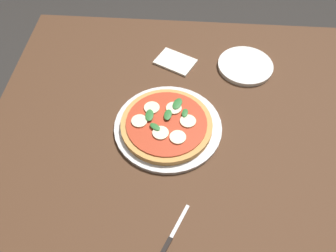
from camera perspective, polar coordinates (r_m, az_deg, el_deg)
name	(u,v)px	position (r m, az deg, el deg)	size (l,w,h in m)	color
ground_plane	(188,220)	(1.70, 3.22, -15.10)	(6.00, 6.00, 0.00)	#2D2B28
dining_table	(196,143)	(1.13, 4.68, -2.83)	(1.27, 1.01, 0.74)	#4C301E
serving_tray	(168,127)	(1.03, 0.00, -0.13)	(0.32, 0.32, 0.01)	silver
pizza	(166,124)	(1.02, -0.25, 0.29)	(0.27, 0.27, 0.03)	tan
plate_white	(245,66)	(1.24, 12.54, 9.60)	(0.19, 0.19, 0.01)	white
napkin	(175,62)	(1.23, 1.21, 10.48)	(0.13, 0.09, 0.01)	white
knife	(171,238)	(0.88, 0.44, -17.84)	(0.07, 0.14, 0.01)	black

